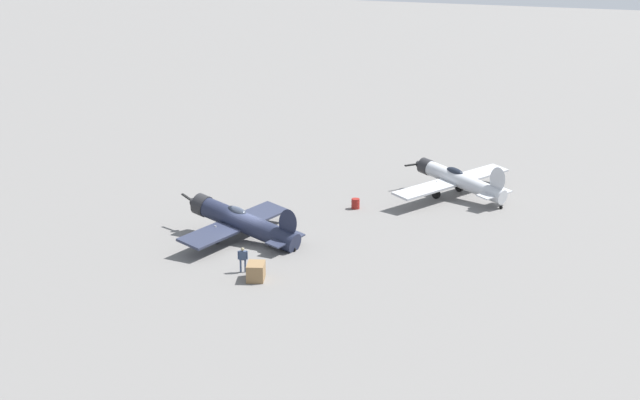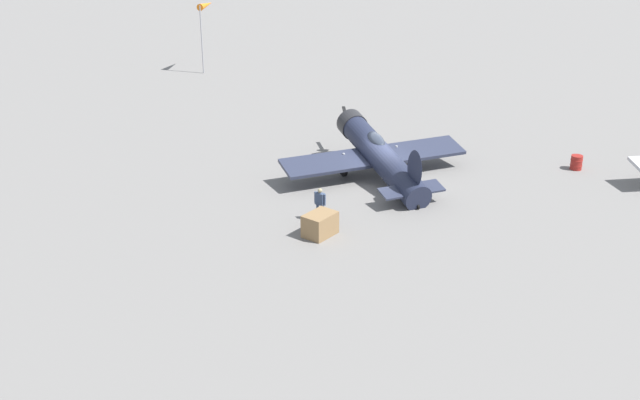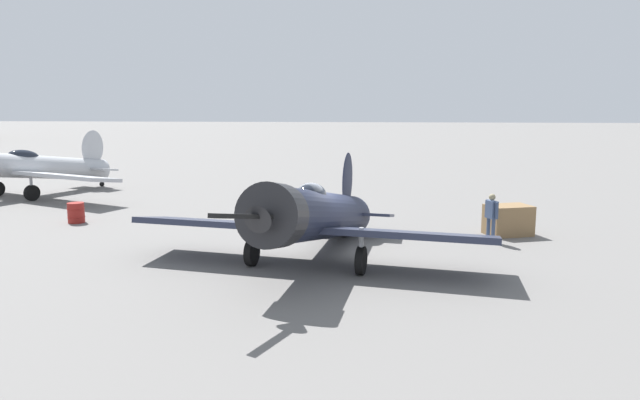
% 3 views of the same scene
% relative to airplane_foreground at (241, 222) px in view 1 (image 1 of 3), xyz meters
% --- Properties ---
extents(ground_plane, '(400.00, 400.00, 0.00)m').
position_rel_airplane_foreground_xyz_m(ground_plane, '(0.07, 0.49, -1.37)').
color(ground_plane, slate).
extents(airplane_foreground, '(10.83, 10.72, 3.27)m').
position_rel_airplane_foreground_xyz_m(airplane_foreground, '(0.00, 0.00, 0.00)').
color(airplane_foreground, '#1E2338').
rests_on(airplane_foreground, ground_plane).
extents(airplane_mid_apron, '(12.89, 9.47, 3.45)m').
position_rel_airplane_foreground_xyz_m(airplane_mid_apron, '(-16.82, 11.21, 0.16)').
color(airplane_mid_apron, '#B7BABF').
rests_on(airplane_mid_apron, ground_plane).
extents(ground_crew_mechanic, '(0.40, 0.62, 1.71)m').
position_rel_airplane_foreground_xyz_m(ground_crew_mechanic, '(5.65, 3.19, -0.34)').
color(ground_crew_mechanic, '#384766').
rests_on(ground_crew_mechanic, ground_plane).
extents(equipment_crate, '(1.83, 1.57, 1.10)m').
position_rel_airplane_foreground_xyz_m(equipment_crate, '(6.49, 4.59, -0.83)').
color(equipment_crate, olive).
rests_on(equipment_crate, ground_plane).
extents(fuel_drum, '(0.69, 0.69, 0.82)m').
position_rel_airplane_foreground_xyz_m(fuel_drum, '(-10.47, 4.65, -0.96)').
color(fuel_drum, maroon).
rests_on(fuel_drum, ground_plane).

